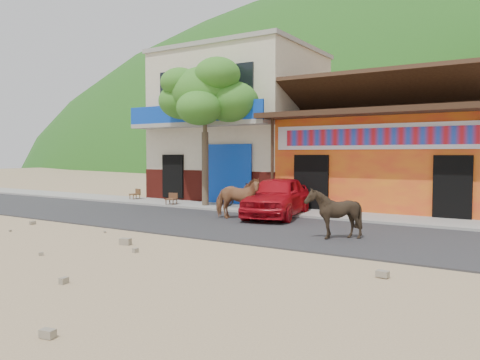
% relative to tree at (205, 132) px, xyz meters
% --- Properties ---
extents(ground, '(120.00, 120.00, 0.00)m').
position_rel_tree_xyz_m(ground, '(4.60, -5.80, -3.12)').
color(ground, '#9E825B').
rests_on(ground, ground).
extents(road, '(60.00, 5.00, 0.04)m').
position_rel_tree_xyz_m(road, '(4.60, -3.30, -3.10)').
color(road, '#28282B').
rests_on(road, ground).
extents(sidewalk, '(60.00, 2.00, 0.12)m').
position_rel_tree_xyz_m(sidewalk, '(4.60, 0.20, -3.06)').
color(sidewalk, gray).
rests_on(sidewalk, ground).
extents(dance_club, '(8.00, 6.00, 3.60)m').
position_rel_tree_xyz_m(dance_club, '(6.60, 4.20, -1.32)').
color(dance_club, orange).
rests_on(dance_club, ground).
extents(cafe_building, '(7.00, 6.00, 7.00)m').
position_rel_tree_xyz_m(cafe_building, '(-0.90, 4.20, 0.38)').
color(cafe_building, beige).
rests_on(cafe_building, ground).
extents(tree, '(3.00, 3.00, 6.00)m').
position_rel_tree_xyz_m(tree, '(0.00, 0.00, 0.00)').
color(tree, '#2D721E').
rests_on(tree, sidewalk).
extents(cow_tan, '(1.80, 1.11, 1.42)m').
position_rel_tree_xyz_m(cow_tan, '(3.04, -2.32, -2.37)').
color(cow_tan, '#9B633E').
rests_on(cow_tan, road).
extents(cow_dark, '(1.26, 1.14, 1.33)m').
position_rel_tree_xyz_m(cow_dark, '(7.08, -4.02, -2.42)').
color(cow_dark, black).
rests_on(cow_dark, road).
extents(red_car, '(2.48, 4.42, 1.42)m').
position_rel_tree_xyz_m(red_car, '(3.85, -1.00, -2.37)').
color(red_car, red).
rests_on(red_car, road).
extents(scooter, '(1.94, 0.81, 1.00)m').
position_rel_tree_xyz_m(scooter, '(1.69, 0.01, -2.50)').
color(scooter, black).
rests_on(scooter, sidewalk).
extents(cafe_chair_left, '(0.51, 0.51, 0.88)m').
position_rel_tree_xyz_m(cafe_chair_left, '(-4.40, 0.39, -2.56)').
color(cafe_chair_left, '#52301B').
rests_on(cafe_chair_left, sidewalk).
extents(cafe_chair_right, '(0.49, 0.49, 0.88)m').
position_rel_tree_xyz_m(cafe_chair_right, '(-1.40, -0.50, -2.56)').
color(cafe_chair_right, '#522B1B').
rests_on(cafe_chair_right, sidewalk).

